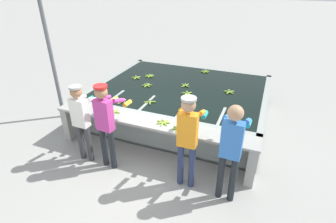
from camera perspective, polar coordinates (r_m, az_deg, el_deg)
ground_plane at (r=5.40m, az=-4.69°, el=-10.90°), size 80.00×80.00×0.00m
wash_tank at (r=6.85m, az=2.92°, el=2.17°), size 4.16×3.36×0.83m
work_ledge at (r=5.22m, az=-3.86°, el=-4.45°), size 4.16×0.45×0.83m
worker_0 at (r=5.23m, az=-18.28°, el=-1.07°), size 0.41×0.72×1.61m
worker_1 at (r=4.86m, az=-13.41°, el=-1.60°), size 0.45×0.74×1.71m
worker_2 at (r=4.30m, az=4.36°, el=-4.89°), size 0.41×0.72×1.72m
worker_3 at (r=4.13m, az=13.64°, el=-7.13°), size 0.42×0.72×1.75m
banana_bunch_floating_0 at (r=7.78m, az=8.06°, el=8.62°), size 0.26×0.28×0.08m
banana_bunch_floating_1 at (r=6.74m, az=-4.63°, el=5.73°), size 0.26×0.28×0.08m
banana_bunch_floating_2 at (r=5.84m, az=-4.02°, el=2.10°), size 0.26×0.26×0.08m
banana_bunch_floating_3 at (r=6.51m, az=13.16°, el=4.21°), size 0.27×0.28×0.08m
banana_bunch_floating_4 at (r=7.29m, az=-6.96°, el=7.36°), size 0.28×0.27×0.08m
banana_bunch_floating_5 at (r=6.27m, az=4.16°, el=3.98°), size 0.27×0.27×0.08m
banana_bunch_floating_6 at (r=6.72m, az=3.76°, el=5.69°), size 0.27×0.27×0.08m
banana_bunch_floating_7 at (r=7.38m, az=-4.03°, el=7.75°), size 0.28×0.28×0.08m
banana_bunch_floating_8 at (r=5.93m, az=-10.00°, el=2.16°), size 0.28×0.28×0.08m
banana_bunch_ledge_0 at (r=5.02m, az=-1.03°, el=-2.37°), size 0.28×0.28×0.08m
banana_bunch_ledge_1 at (r=4.83m, az=2.44°, el=-3.71°), size 0.28×0.28×0.08m
banana_bunch_ledge_2 at (r=5.51m, az=-11.74°, el=-0.09°), size 0.28×0.27×0.08m
knife_0 at (r=5.90m, az=-19.59°, el=0.66°), size 0.30×0.23×0.02m
support_post_left at (r=6.94m, az=-24.03°, el=10.71°), size 0.09×0.09×3.20m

